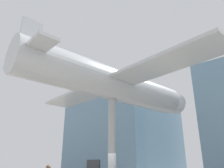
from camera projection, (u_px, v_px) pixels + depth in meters
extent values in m
cube|color=#60849E|center=(126.00, 138.00, 28.53)|extent=(10.78, 12.03, 10.01)
cube|color=#383A3F|center=(125.00, 99.00, 30.35)|extent=(0.36, 11.42, 0.60)
cylinder|color=#999EA3|center=(112.00, 146.00, 13.24)|extent=(0.49, 0.49, 5.88)
cylinder|color=#B2B7BC|center=(112.00, 84.00, 14.61)|extent=(4.16, 13.19, 2.13)
cube|color=#B2B7BC|center=(112.00, 84.00, 14.61)|extent=(15.28, 4.60, 0.18)
cube|color=#B2B7BC|center=(28.00, 55.00, 11.07)|extent=(4.93, 1.75, 0.18)
cube|color=#B2B7BC|center=(31.00, 37.00, 11.44)|extent=(0.35, 1.11, 2.03)
cone|color=#B2B7BC|center=(173.00, 103.00, 19.06)|extent=(1.98, 1.48, 1.81)
sphere|color=black|center=(178.00, 104.00, 19.55)|extent=(0.44, 0.44, 0.44)
sphere|color=brown|center=(48.00, 167.00, 12.60)|extent=(0.28, 0.28, 0.28)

